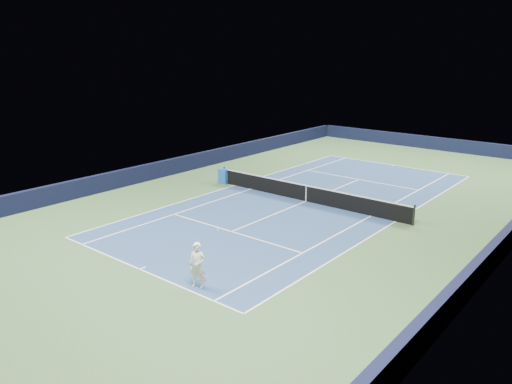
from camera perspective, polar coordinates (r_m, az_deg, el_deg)
The scene contains 19 objects.
ground at distance 28.88m, azimuth 5.73°, elevation -1.07°, with size 40.00×40.00×0.00m, color #375A31.
wall_far at distance 46.18m, azimuth 19.62°, elevation 5.28°, with size 22.00×0.35×1.10m, color black.
wall_right at distance 24.78m, azimuth 27.10°, elevation -4.44°, with size 0.35×40.00×1.10m, color black.
wall_left at distance 35.65m, azimuth -8.88°, elevation 3.05°, with size 0.35×40.00×1.10m, color black.
court_surface at distance 28.88m, azimuth 5.73°, elevation -1.06°, with size 10.97×23.77×0.01m, color navy.
baseline_far at distance 39.03m, azimuth 15.49°, elevation 2.97°, with size 10.97×0.08×0.00m, color white.
baseline_near at distance 20.67m, azimuth -13.15°, elevation -8.59°, with size 10.97×0.08×0.00m, color white.
sideline_doubles_right at distance 26.41m, azimuth 15.67°, elevation -3.25°, with size 0.08×23.77×0.00m, color white.
sideline_doubles_left at distance 32.10m, azimuth -2.43°, elevation 0.78°, with size 0.08×23.77×0.00m, color white.
sideline_singles_right at distance 26.95m, azimuth 13.02°, elevation -2.67°, with size 0.08×23.77×0.00m, color white.
sideline_singles_left at distance 31.24m, azimuth -0.55°, elevation 0.36°, with size 0.08×23.77×0.00m, color white.
service_line_far at distance 34.21m, azimuth 11.70°, elevation 1.42°, with size 8.23×0.08×0.00m, color white.
service_line_near at distance 24.08m, azimuth -2.80°, elevation -4.54°, with size 8.23×0.08×0.00m, color white.
center_service_line at distance 28.88m, azimuth 5.73°, elevation -1.05°, with size 0.08×12.80×0.00m, color white.
center_mark_far at distance 38.90m, azimuth 15.40°, elevation 2.94°, with size 0.08×0.30×0.00m, color white.
center_mark_near at distance 20.75m, azimuth -12.82°, elevation -8.46°, with size 0.08×0.30×0.00m, color white.
tennis_net at distance 28.74m, azimuth 5.75°, elevation -0.11°, with size 12.90×0.10×1.07m.
sponsor_cube at distance 32.56m, azimuth -3.66°, elevation 1.86°, with size 0.66×0.59×0.98m.
tennis_player at distance 18.52m, azimuth -6.70°, elevation -8.32°, with size 0.85×1.35×2.00m.
Camera 1 is at (15.17, -23.06, 8.50)m, focal length 35.00 mm.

